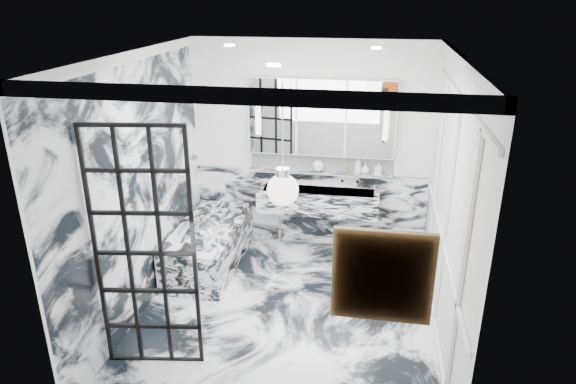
% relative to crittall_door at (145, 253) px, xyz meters
% --- Properties ---
extents(floor, '(3.60, 3.60, 0.00)m').
position_rel_crittall_door_xyz_m(floor, '(1.10, 0.99, -1.17)').
color(floor, white).
rests_on(floor, ground).
extents(ceiling, '(3.60, 3.60, 0.00)m').
position_rel_crittall_door_xyz_m(ceiling, '(1.10, 0.99, 1.63)').
color(ceiling, white).
rests_on(ceiling, wall_back).
extents(wall_back, '(3.60, 0.00, 3.60)m').
position_rel_crittall_door_xyz_m(wall_back, '(1.10, 2.79, 0.23)').
color(wall_back, white).
rests_on(wall_back, floor).
extents(wall_front, '(3.60, 0.00, 3.60)m').
position_rel_crittall_door_xyz_m(wall_front, '(1.10, -0.81, 0.23)').
color(wall_front, white).
rests_on(wall_front, floor).
extents(wall_left, '(0.00, 3.60, 3.60)m').
position_rel_crittall_door_xyz_m(wall_left, '(-0.50, 0.99, 0.23)').
color(wall_left, white).
rests_on(wall_left, floor).
extents(wall_right, '(0.00, 3.60, 3.60)m').
position_rel_crittall_door_xyz_m(wall_right, '(2.70, 0.99, 0.23)').
color(wall_right, white).
rests_on(wall_right, floor).
extents(marble_clad_back, '(3.18, 0.05, 1.05)m').
position_rel_crittall_door_xyz_m(marble_clad_back, '(1.10, 2.76, -0.64)').
color(marble_clad_back, white).
rests_on(marble_clad_back, floor).
extents(marble_clad_left, '(0.02, 3.56, 2.68)m').
position_rel_crittall_door_xyz_m(marble_clad_left, '(-0.48, 0.99, 0.17)').
color(marble_clad_left, white).
rests_on(marble_clad_left, floor).
extents(panel_molding, '(0.03, 3.40, 2.30)m').
position_rel_crittall_door_xyz_m(panel_molding, '(2.68, 0.99, 0.13)').
color(panel_molding, white).
rests_on(panel_molding, floor).
extents(soap_bottle_a, '(0.09, 0.09, 0.23)m').
position_rel_crittall_door_xyz_m(soap_bottle_a, '(1.75, 2.70, 0.04)').
color(soap_bottle_a, '#8C5919').
rests_on(soap_bottle_a, ledge).
extents(soap_bottle_b, '(0.10, 0.10, 0.18)m').
position_rel_crittall_door_xyz_m(soap_bottle_b, '(2.02, 2.70, 0.01)').
color(soap_bottle_b, '#4C4C51').
rests_on(soap_bottle_b, ledge).
extents(soap_bottle_c, '(0.13, 0.13, 0.15)m').
position_rel_crittall_door_xyz_m(soap_bottle_c, '(1.85, 2.70, -0.00)').
color(soap_bottle_c, silver).
rests_on(soap_bottle_c, ledge).
extents(face_pot, '(0.16, 0.16, 0.16)m').
position_rel_crittall_door_xyz_m(face_pot, '(1.23, 2.70, -0.00)').
color(face_pot, white).
rests_on(face_pot, ledge).
extents(amber_bottle, '(0.04, 0.04, 0.10)m').
position_rel_crittall_door_xyz_m(amber_bottle, '(1.60, 2.70, -0.03)').
color(amber_bottle, '#8C5919').
rests_on(amber_bottle, ledge).
extents(flower_vase, '(0.09, 0.09, 0.12)m').
position_rel_crittall_door_xyz_m(flower_vase, '(0.11, 1.29, -0.56)').
color(flower_vase, silver).
rests_on(flower_vase, bathtub).
extents(crittall_door, '(0.88, 0.17, 2.33)m').
position_rel_crittall_door_xyz_m(crittall_door, '(0.00, 0.00, 0.00)').
color(crittall_door, black).
rests_on(crittall_door, floor).
extents(artwork, '(0.56, 0.05, 0.56)m').
position_rel_crittall_door_xyz_m(artwork, '(2.06, -0.77, 0.43)').
color(artwork, '#D34C15').
rests_on(artwork, wall_front).
extents(pendant_light, '(0.24, 0.24, 0.24)m').
position_rel_crittall_door_xyz_m(pendant_light, '(1.30, -0.26, 0.79)').
color(pendant_light, white).
rests_on(pendant_light, ceiling).
extents(trough_sink, '(1.60, 0.45, 0.30)m').
position_rel_crittall_door_xyz_m(trough_sink, '(1.25, 2.54, -0.44)').
color(trough_sink, silver).
rests_on(trough_sink, wall_back).
extents(ledge, '(1.90, 0.14, 0.04)m').
position_rel_crittall_door_xyz_m(ledge, '(1.25, 2.71, -0.10)').
color(ledge, silver).
rests_on(ledge, wall_back).
extents(subway_tile, '(1.90, 0.03, 0.23)m').
position_rel_crittall_door_xyz_m(subway_tile, '(1.25, 2.77, 0.04)').
color(subway_tile, white).
rests_on(subway_tile, wall_back).
extents(mirror_cabinet, '(1.90, 0.16, 1.00)m').
position_rel_crittall_door_xyz_m(mirror_cabinet, '(1.25, 2.71, 0.65)').
color(mirror_cabinet, white).
rests_on(mirror_cabinet, wall_back).
extents(sconce_left, '(0.07, 0.07, 0.40)m').
position_rel_crittall_door_xyz_m(sconce_left, '(0.43, 2.62, 0.61)').
color(sconce_left, white).
rests_on(sconce_left, mirror_cabinet).
extents(sconce_right, '(0.07, 0.07, 0.40)m').
position_rel_crittall_door_xyz_m(sconce_right, '(2.07, 2.62, 0.61)').
color(sconce_right, white).
rests_on(sconce_right, mirror_cabinet).
extents(bathtub, '(0.75, 1.65, 0.55)m').
position_rel_crittall_door_xyz_m(bathtub, '(-0.07, 1.88, -0.89)').
color(bathtub, silver).
rests_on(bathtub, floor).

